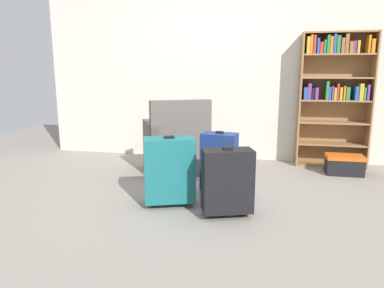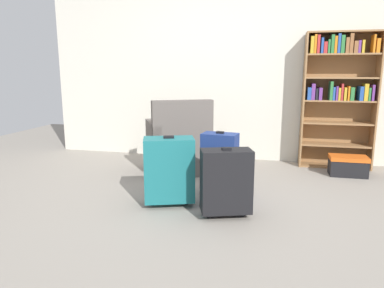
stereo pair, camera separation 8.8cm
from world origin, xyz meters
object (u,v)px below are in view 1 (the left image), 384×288
suitcase_teal (169,170)px  suitcase_navy_blue (219,162)px  armchair (176,146)px  mug (225,175)px  bookshelf (334,90)px  suitcase_black (227,181)px  storage_box (344,164)px

suitcase_teal → suitcase_navy_blue: 0.55m
armchair → mug: (0.63, -0.21, -0.27)m
bookshelf → suitcase_teal: 2.55m
bookshelf → mug: (-1.27, -0.90, -0.94)m
armchair → suitcase_black: (0.75, -1.26, -0.00)m
mug → suitcase_teal: size_ratio=0.18×
storage_box → suitcase_navy_blue: (-1.39, -1.01, 0.21)m
bookshelf → suitcase_black: bearing=-120.5°
armchair → suitcase_black: 1.47m
storage_box → mug: bearing=-160.6°
mug → suitcase_navy_blue: suitcase_navy_blue is taller
storage_box → suitcase_teal: 2.28m
bookshelf → storage_box: (0.11, -0.41, -0.86)m
armchair → suitcase_black: bearing=-59.1°
suitcase_navy_blue → armchair: bearing=130.2°
bookshelf → mug: 1.82m
armchair → storage_box: armchair is taller
suitcase_navy_blue → mug: bearing=88.9°
armchair → suitcase_navy_blue: size_ratio=1.46×
suitcase_black → suitcase_navy_blue: 0.54m
storage_box → suitcase_navy_blue: bearing=-143.9°
storage_box → suitcase_teal: suitcase_teal is taller
bookshelf → armchair: 2.13m
mug → suitcase_navy_blue: (-0.01, -0.53, 0.29)m
armchair → suitcase_teal: size_ratio=1.45×
armchair → storage_box: 2.04m
armchair → mug: size_ratio=7.85×
mug → suitcase_navy_blue: 0.60m
bookshelf → suitcase_teal: size_ratio=2.61×
storage_box → suitcase_black: suitcase_black is taller
armchair → storage_box: (2.01, 0.28, -0.19)m
armchair → suitcase_navy_blue: bearing=-49.8°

